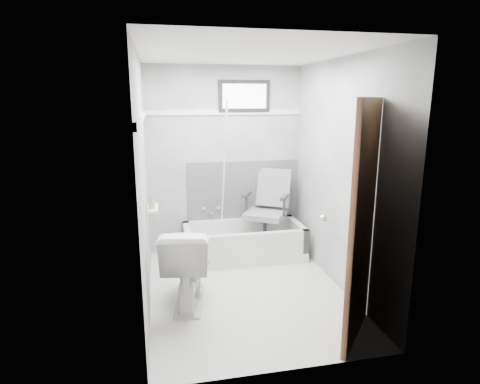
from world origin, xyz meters
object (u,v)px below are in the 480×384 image
object	(u,v)px
office_chair	(265,209)
bathtub	(244,241)
soap_bottle_a	(152,204)
toilet	(188,265)
soap_bottle_b	(152,201)
door	(413,234)

from	to	relation	value
office_chair	bathtub	bearing A→B (deg)	-139.11
office_chair	soap_bottle_a	xyz separation A→B (m)	(-1.40, -0.82, 0.35)
toilet	soap_bottle_b	world-z (taller)	soap_bottle_b
toilet	door	world-z (taller)	door
soap_bottle_b	bathtub	bearing A→B (deg)	29.36
soap_bottle_a	soap_bottle_b	xyz separation A→B (m)	(0.00, 0.14, -0.01)
toilet	soap_bottle_b	xyz separation A→B (m)	(-0.32, 0.42, 0.56)
bathtub	toilet	size ratio (longest dim) A/B	1.84
bathtub	soap_bottle_a	distance (m)	1.55
office_chair	toilet	distance (m)	1.55
bathtub	soap_bottle_a	size ratio (longest dim) A/B	14.79
door	toilet	bearing A→B (deg)	144.01
toilet	door	bearing A→B (deg)	154.18
toilet	door	size ratio (longest dim) A/B	0.41
soap_bottle_b	toilet	bearing A→B (deg)	-52.88
door	soap_bottle_b	xyz separation A→B (m)	(-1.92, 1.58, -0.04)
soap_bottle_a	toilet	bearing A→B (deg)	-41.47
office_chair	soap_bottle_a	world-z (taller)	office_chair
soap_bottle_a	office_chair	bearing A→B (deg)	30.24
bathtub	toilet	distance (m)	1.33
bathtub	door	size ratio (longest dim) A/B	0.75
office_chair	door	distance (m)	2.35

